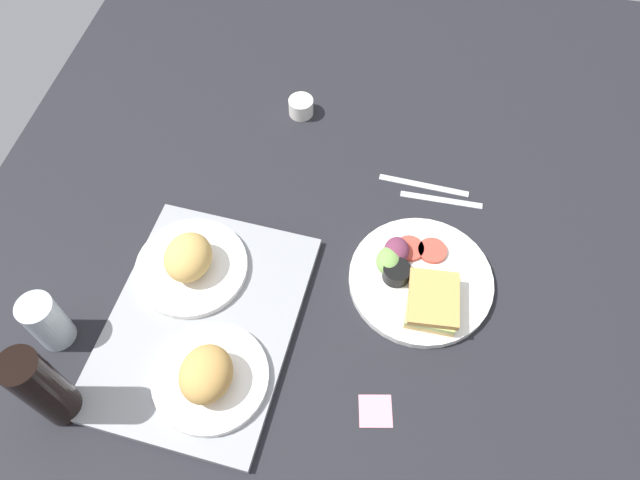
# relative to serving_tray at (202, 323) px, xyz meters

# --- Properties ---
(ground_plane) EXTENTS (1.90, 1.50, 0.03)m
(ground_plane) POSITION_rel_serving_tray_xyz_m (0.18, -0.21, -0.02)
(ground_plane) COLOR black
(serving_tray) EXTENTS (0.47, 0.35, 0.02)m
(serving_tray) POSITION_rel_serving_tray_xyz_m (0.00, 0.00, 0.00)
(serving_tray) COLOR gray
(serving_tray) RESTS_ON ground_plane
(bread_plate_near) EXTENTS (0.20, 0.20, 0.08)m
(bread_plate_near) POSITION_rel_serving_tray_xyz_m (-0.10, -0.05, 0.04)
(bread_plate_near) COLOR white
(bread_plate_near) RESTS_ON serving_tray
(bread_plate_far) EXTENTS (0.21, 0.21, 0.08)m
(bread_plate_far) POSITION_rel_serving_tray_xyz_m (0.10, 0.05, 0.04)
(bread_plate_far) COLOR white
(bread_plate_far) RESTS_ON serving_tray
(plate_with_salad) EXTENTS (0.27, 0.27, 0.05)m
(plate_with_salad) POSITION_rel_serving_tray_xyz_m (0.16, -0.38, 0.01)
(plate_with_salad) COLOR white
(plate_with_salad) RESTS_ON ground_plane
(drinking_glass) EXTENTS (0.06, 0.06, 0.12)m
(drinking_glass) POSITION_rel_serving_tray_xyz_m (-0.07, 0.25, 0.05)
(drinking_glass) COLOR silver
(drinking_glass) RESTS_ON ground_plane
(soda_bottle) EXTENTS (0.06, 0.06, 0.20)m
(soda_bottle) POSITION_rel_serving_tray_xyz_m (-0.19, 0.18, 0.09)
(soda_bottle) COLOR black
(soda_bottle) RESTS_ON ground_plane
(espresso_cup) EXTENTS (0.06, 0.06, 0.04)m
(espresso_cup) POSITION_rel_serving_tray_xyz_m (0.55, -0.06, 0.01)
(espresso_cup) COLOR silver
(espresso_cup) RESTS_ON ground_plane
(fork) EXTENTS (0.02, 0.17, 0.01)m
(fork) POSITION_rel_serving_tray_xyz_m (0.37, -0.40, -0.01)
(fork) COLOR #B7B7BC
(fork) RESTS_ON ground_plane
(knife) EXTENTS (0.02, 0.19, 0.01)m
(knife) POSITION_rel_serving_tray_xyz_m (0.40, -0.36, -0.01)
(knife) COLOR #B7B7BC
(knife) RESTS_ON ground_plane
(sticky_note) EXTENTS (0.07, 0.07, 0.00)m
(sticky_note) POSITION_rel_serving_tray_xyz_m (-0.09, -0.34, -0.01)
(sticky_note) COLOR pink
(sticky_note) RESTS_ON ground_plane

